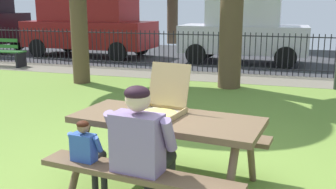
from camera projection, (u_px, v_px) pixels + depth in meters
ground at (195, 138)px, 5.39m from camera, size 28.00×10.75×0.02m
cobblestone_walkway at (237, 78)px, 9.74m from camera, size 28.00×1.40×0.01m
street_asphalt at (252, 58)px, 13.43m from camera, size 28.00×6.54×0.01m
picnic_table_foreground at (167, 134)px, 3.71m from camera, size 1.96×1.68×0.79m
pizza_box_open at (162, 105)px, 3.78m from camera, size 0.51×0.57×0.47m
adult_at_table at (143, 145)px, 3.25m from camera, size 0.63×0.62×1.19m
child_at_table at (89, 153)px, 3.47m from camera, size 0.33×0.33×0.83m
iron_fence_streetside at (242, 53)px, 10.26m from camera, size 18.84×0.03×1.10m
parked_car_left at (89, 25)px, 13.65m from camera, size 4.68×2.12×2.08m
parked_car_center at (244, 31)px, 12.11m from camera, size 3.91×1.84×1.98m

